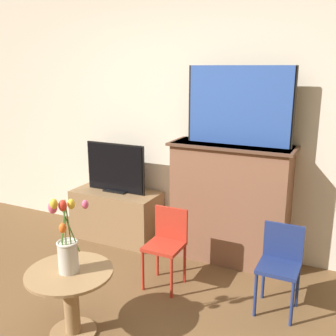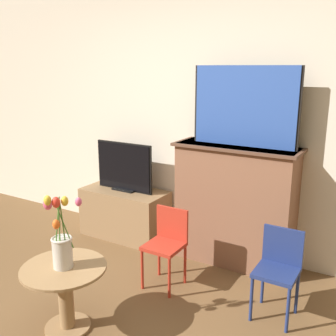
{
  "view_description": "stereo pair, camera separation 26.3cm",
  "coord_description": "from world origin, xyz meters",
  "px_view_note": "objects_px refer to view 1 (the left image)",
  "views": [
    {
      "loc": [
        1.45,
        -1.47,
        1.81
      ],
      "look_at": [
        0.13,
        1.23,
        1.03
      ],
      "focal_mm": 42.0,
      "sensor_mm": 36.0,
      "label": 1
    },
    {
      "loc": [
        1.68,
        -1.35,
        1.81
      ],
      "look_at": [
        0.13,
        1.23,
        1.03
      ],
      "focal_mm": 42.0,
      "sensor_mm": 36.0,
      "label": 2
    }
  ],
  "objects_px": {
    "painting": "(239,106)",
    "chair_red": "(167,241)",
    "tv_monitor": "(115,168)",
    "chair_blue": "(280,261)",
    "vase_tulips": "(67,246)"
  },
  "relations": [
    {
      "from": "painting",
      "to": "chair_red",
      "type": "bearing_deg",
      "value": -119.43
    },
    {
      "from": "tv_monitor",
      "to": "chair_red",
      "type": "height_order",
      "value": "tv_monitor"
    },
    {
      "from": "chair_blue",
      "to": "tv_monitor",
      "type": "bearing_deg",
      "value": 162.98
    },
    {
      "from": "chair_blue",
      "to": "painting",
      "type": "bearing_deg",
      "value": 131.54
    },
    {
      "from": "painting",
      "to": "vase_tulips",
      "type": "distance_m",
      "value": 1.88
    },
    {
      "from": "tv_monitor",
      "to": "vase_tulips",
      "type": "xyz_separation_m",
      "value": [
        0.61,
        -1.5,
        -0.11
      ]
    },
    {
      "from": "painting",
      "to": "chair_red",
      "type": "xyz_separation_m",
      "value": [
        -0.38,
        -0.67,
        -1.08
      ]
    },
    {
      "from": "chair_red",
      "to": "vase_tulips",
      "type": "xyz_separation_m",
      "value": [
        -0.3,
        -0.89,
        0.27
      ]
    },
    {
      "from": "chair_red",
      "to": "tv_monitor",
      "type": "bearing_deg",
      "value": 145.75
    },
    {
      "from": "chair_blue",
      "to": "vase_tulips",
      "type": "relative_size",
      "value": 1.23
    },
    {
      "from": "chair_red",
      "to": "vase_tulips",
      "type": "relative_size",
      "value": 1.23
    },
    {
      "from": "painting",
      "to": "tv_monitor",
      "type": "bearing_deg",
      "value": -177.46
    },
    {
      "from": "tv_monitor",
      "to": "chair_red",
      "type": "relative_size",
      "value": 1.03
    },
    {
      "from": "painting",
      "to": "vase_tulips",
      "type": "bearing_deg",
      "value": -113.4
    },
    {
      "from": "painting",
      "to": "chair_red",
      "type": "distance_m",
      "value": 1.33
    }
  ]
}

